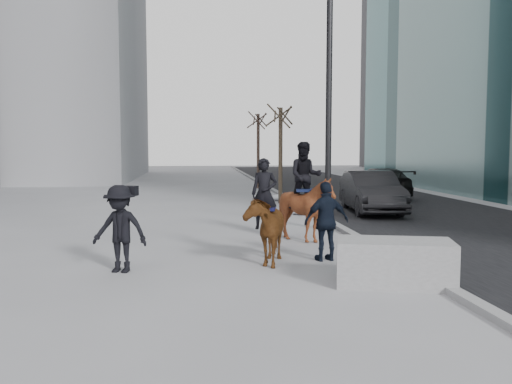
{
  "coord_description": "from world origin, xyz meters",
  "views": [
    {
      "loc": [
        -1.34,
        -10.82,
        2.52
      ],
      "look_at": [
        0.0,
        1.2,
        1.5
      ],
      "focal_mm": 38.0,
      "sensor_mm": 36.0,
      "label": 1
    }
  ],
  "objects": [
    {
      "name": "mounted_left",
      "position": [
        0.14,
        0.71,
        0.84
      ],
      "size": [
        1.14,
        1.88,
        2.27
      ],
      "color": "#45240D",
      "rests_on": "ground"
    },
    {
      "name": "tree_near",
      "position": [
        2.4,
        12.92,
        2.35
      ],
      "size": [
        1.2,
        1.2,
        4.69
      ],
      "primitive_type": null,
      "color": "#33241E",
      "rests_on": "ground"
    },
    {
      "name": "car_far",
      "position": [
        7.81,
        15.24,
        0.73
      ],
      "size": [
        2.18,
        5.07,
        1.46
      ],
      "primitive_type": "imported",
      "rotation": [
        0.0,
        0.0,
        3.11
      ],
      "color": "black",
      "rests_on": "ground"
    },
    {
      "name": "lamppost",
      "position": [
        2.6,
        4.89,
        4.99
      ],
      "size": [
        0.25,
        1.79,
        9.09
      ],
      "color": "black",
      "rests_on": "ground"
    },
    {
      "name": "mounted_right",
      "position": [
        1.54,
        3.16,
        1.06
      ],
      "size": [
        1.6,
        1.75,
        2.64
      ],
      "color": "#501E10",
      "rests_on": "ground"
    },
    {
      "name": "feeder",
      "position": [
        1.51,
        0.74,
        0.88
      ],
      "size": [
        1.09,
        0.94,
        1.75
      ],
      "color": "black",
      "rests_on": "ground"
    },
    {
      "name": "camera_crew",
      "position": [
        -2.86,
        0.13,
        0.89
      ],
      "size": [
        1.28,
        0.96,
        1.75
      ],
      "color": "black",
      "rests_on": "ground"
    },
    {
      "name": "curb",
      "position": [
        3.0,
        10.0,
        0.06
      ],
      "size": [
        0.25,
        90.0,
        0.12
      ],
      "primitive_type": "cube",
      "color": "gray",
      "rests_on": "ground"
    },
    {
      "name": "car_near",
      "position": [
        5.32,
        9.13,
        0.79
      ],
      "size": [
        2.1,
        4.94,
        1.58
      ],
      "primitive_type": "imported",
      "rotation": [
        0.0,
        0.0,
        -0.09
      ],
      "color": "black",
      "rests_on": "ground"
    },
    {
      "name": "road",
      "position": [
        7.0,
        10.0,
        0.01
      ],
      "size": [
        8.0,
        90.0,
        0.01
      ],
      "primitive_type": "cube",
      "color": "black",
      "rests_on": "ground"
    },
    {
      "name": "ground",
      "position": [
        0.0,
        0.0,
        0.0
      ],
      "size": [
        120.0,
        120.0,
        0.0
      ],
      "primitive_type": "plane",
      "color": "gray",
      "rests_on": "ground"
    },
    {
      "name": "planter",
      "position": [
        2.23,
        -1.47,
        0.41
      ],
      "size": [
        2.26,
        1.52,
        0.83
      ],
      "primitive_type": "cube",
      "rotation": [
        0.0,
        0.0,
        -0.26
      ],
      "color": "gray",
      "rests_on": "ground"
    },
    {
      "name": "tree_far",
      "position": [
        2.4,
        21.5,
        2.48
      ],
      "size": [
        1.2,
        1.2,
        4.95
      ],
      "primitive_type": null,
      "color": "#3C2A23",
      "rests_on": "ground"
    },
    {
      "name": "snow_piles",
      "position": [
        2.7,
        11.64,
        0.15
      ],
      "size": [
        1.21,
        5.98,
        0.31
      ],
      "color": "silver",
      "rests_on": "ground"
    }
  ]
}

